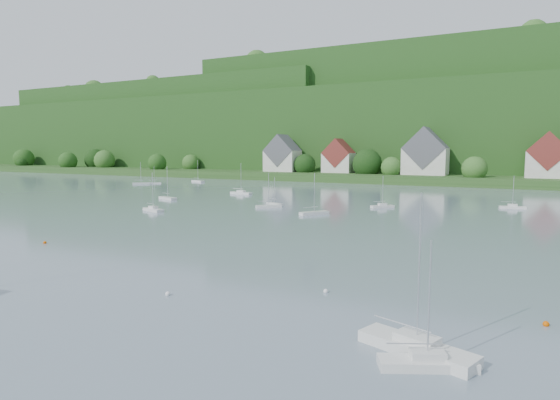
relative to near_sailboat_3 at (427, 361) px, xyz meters
name	(u,v)px	position (x,y,z in m)	size (l,w,h in m)	color
far_shore_strip	(417,177)	(-32.82, 168.61, 1.08)	(600.00, 60.00, 3.00)	#24491B
forested_ridge	(445,130)	(-32.42, 237.17, 22.47)	(620.00, 181.22, 69.89)	#133B13
village_building_0	(282,156)	(-87.82, 155.61, 9.09)	(14.00, 10.40, 16.00)	beige
village_building_1	(339,159)	(-62.82, 157.61, 8.33)	(12.00, 9.36, 14.00)	beige
village_building_2	(425,155)	(-27.82, 156.61, 9.85)	(16.00, 11.44, 18.00)	beige
village_building_3	(547,159)	(12.18, 154.61, 9.01)	(13.00, 10.40, 15.50)	beige
near_sailboat_3	(427,361)	(0.00, 0.00, 0.00)	(5.69, 3.77, 7.49)	silver
near_sailboat_4	(417,346)	(-0.91, 1.65, 0.07)	(7.66, 4.42, 9.98)	silver
mooring_buoy_1	(168,295)	(-22.36, 3.83, -0.42)	(0.44, 0.44, 0.44)	white
mooring_buoy_2	(546,326)	(6.42, 10.61, -0.42)	(0.45, 0.45, 0.45)	#E25600
mooring_buoy_3	(45,244)	(-51.98, 13.88, -0.42)	(0.44, 0.44, 0.44)	#E25600
mooring_buoy_4	(326,293)	(-10.49, 10.76, -0.42)	(0.43, 0.43, 0.43)	white
far_sailboat_cluster	(382,200)	(-24.86, 84.10, -0.05)	(189.45, 77.45, 8.71)	silver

